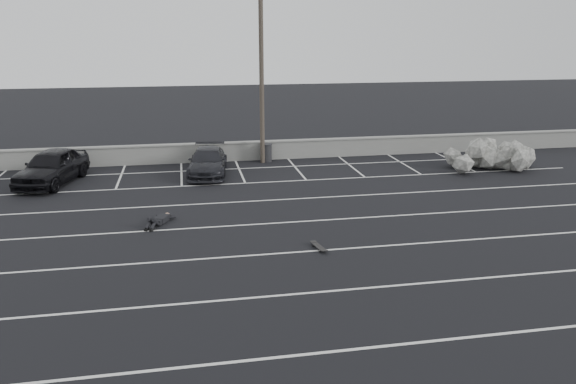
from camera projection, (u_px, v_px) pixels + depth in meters
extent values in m
plane|color=black|center=(246.00, 256.00, 18.19)|extent=(120.00, 120.00, 0.00)
cube|color=gray|center=(217.00, 152.00, 31.27)|extent=(50.00, 0.35, 1.00)
cube|color=gray|center=(217.00, 143.00, 31.13)|extent=(50.00, 0.45, 0.08)
cube|color=silver|center=(277.00, 357.00, 12.52)|extent=(36.00, 0.10, 0.01)
cube|color=silver|center=(259.00, 297.00, 15.35)|extent=(36.00, 0.10, 0.01)
cube|color=silver|center=(246.00, 256.00, 18.19)|extent=(36.00, 0.10, 0.01)
cube|color=silver|center=(237.00, 225.00, 21.02)|extent=(36.00, 0.10, 0.01)
cube|color=silver|center=(230.00, 202.00, 23.85)|extent=(36.00, 0.10, 0.01)
cube|color=silver|center=(224.00, 184.00, 26.69)|extent=(36.00, 0.10, 0.01)
cube|color=silver|center=(220.00, 169.00, 29.52)|extent=(36.00, 0.10, 0.01)
cube|color=silver|center=(58.00, 179.00, 27.62)|extent=(0.10, 5.00, 0.01)
cube|color=silver|center=(121.00, 176.00, 28.16)|extent=(0.10, 5.00, 0.01)
cube|color=silver|center=(181.00, 173.00, 28.69)|extent=(0.10, 5.00, 0.01)
cube|color=silver|center=(240.00, 171.00, 29.22)|extent=(0.10, 5.00, 0.01)
cube|color=silver|center=(296.00, 168.00, 29.76)|extent=(0.10, 5.00, 0.01)
cube|color=silver|center=(351.00, 166.00, 30.29)|extent=(0.10, 5.00, 0.01)
cube|color=silver|center=(403.00, 164.00, 30.83)|extent=(0.10, 5.00, 0.01)
cube|color=silver|center=(454.00, 161.00, 31.36)|extent=(0.10, 5.00, 0.01)
imported|color=black|center=(52.00, 167.00, 26.61)|extent=(3.20, 5.20, 1.65)
imported|color=black|center=(208.00, 162.00, 28.33)|extent=(2.35, 4.70, 1.31)
cylinder|color=#4C4238|center=(262.00, 77.00, 29.80)|extent=(0.25, 0.25, 9.31)
cylinder|color=#232325|center=(266.00, 153.00, 31.21)|extent=(0.67, 0.67, 0.96)
cylinder|color=#232325|center=(266.00, 144.00, 31.07)|extent=(0.74, 0.74, 0.05)
cube|color=black|center=(319.00, 247.00, 18.73)|extent=(0.37, 0.84, 0.02)
cube|color=#232325|center=(315.00, 245.00, 18.98)|extent=(0.17, 0.08, 0.04)
cube|color=#232325|center=(322.00, 250.00, 18.50)|extent=(0.17, 0.08, 0.04)
cylinder|color=black|center=(313.00, 246.00, 18.95)|extent=(0.04, 0.06, 0.06)
cylinder|color=black|center=(318.00, 245.00, 19.02)|extent=(0.04, 0.06, 0.06)
cylinder|color=black|center=(320.00, 252.00, 18.47)|extent=(0.04, 0.06, 0.06)
cylinder|color=black|center=(325.00, 251.00, 18.54)|extent=(0.04, 0.06, 0.06)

